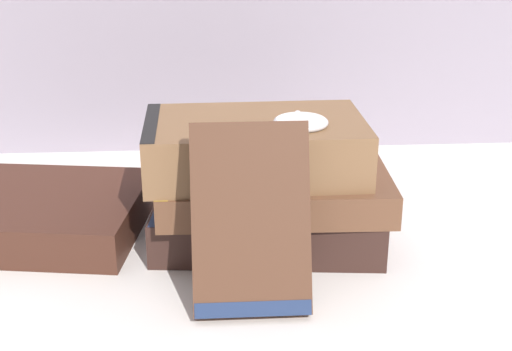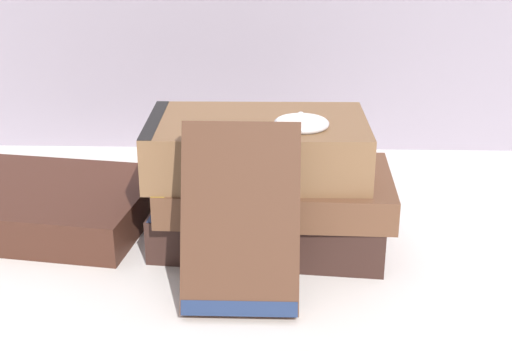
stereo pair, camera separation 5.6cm
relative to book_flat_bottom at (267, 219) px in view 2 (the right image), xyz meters
The scene contains 7 objects.
ground_plane 0.07m from the book_flat_bottom, 87.03° to the right, with size 3.00×3.00×0.00m, color silver.
book_flat_bottom is the anchor object (origin of this frame).
book_flat_middle 0.04m from the book_flat_bottom, 72.98° to the right, with size 0.21×0.13×0.03m.
book_flat_top 0.08m from the book_flat_bottom, 153.01° to the right, with size 0.20×0.12×0.05m.
book_side_left 0.24m from the book_flat_bottom, behind, with size 0.24×0.19×0.04m.
book_leaning_front 0.12m from the book_flat_bottom, 99.72° to the right, with size 0.09×0.07×0.15m.
pocket_watch 0.11m from the book_flat_bottom, 40.41° to the right, with size 0.05×0.05×0.01m.
Camera 2 is at (0.01, -0.55, 0.31)m, focal length 50.00 mm.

